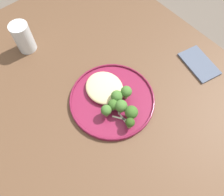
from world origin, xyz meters
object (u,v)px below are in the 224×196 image
at_px(seared_scallop_front_small, 101,90).
at_px(broccoli_floret_left_leaning, 126,92).
at_px(broccoli_floret_front_edge, 129,123).
at_px(broccoli_floret_split_head, 131,112).
at_px(seared_scallop_half_hidden, 107,85).
at_px(seared_scallop_large_seared, 104,99).
at_px(dinner_plate, 112,100).
at_px(seared_scallop_left_edge, 101,82).
at_px(broccoli_floret_center_pile, 121,106).
at_px(broccoli_floret_tall_stalk, 113,105).
at_px(broccoli_floret_beside_noodles, 106,110).
at_px(water_glass, 24,39).
at_px(broccoli_floret_right_tilted, 117,96).
at_px(folded_napkin, 199,64).
at_px(seared_scallop_tiny_bay, 106,93).

distance_m(seared_scallop_front_small, broccoli_floret_left_leaning, 0.09).
xyz_separation_m(broccoli_floret_left_leaning, broccoli_floret_front_edge, (-0.09, 0.06, -0.01)).
bearing_deg(broccoli_floret_split_head, seared_scallop_half_hidden, -6.78).
xyz_separation_m(seared_scallop_large_seared, broccoli_floret_front_edge, (-0.12, 0.00, 0.02)).
relative_size(dinner_plate, broccoli_floret_left_leaning, 4.87).
relative_size(seared_scallop_left_edge, broccoli_floret_left_leaning, 0.41).
xyz_separation_m(seared_scallop_large_seared, broccoli_floret_center_pile, (-0.07, -0.02, 0.03)).
height_order(dinner_plate, broccoli_floret_tall_stalk, broccoli_floret_tall_stalk).
distance_m(seared_scallop_front_small, broccoli_floret_beside_noodles, 0.09).
xyz_separation_m(seared_scallop_left_edge, broccoli_floret_tall_stalk, (-0.10, 0.03, 0.02)).
xyz_separation_m(seared_scallop_left_edge, seared_scallop_half_hidden, (-0.02, -0.01, -0.00)).
relative_size(seared_scallop_left_edge, broccoli_floret_split_head, 0.40).
bearing_deg(seared_scallop_large_seared, seared_scallop_left_edge, -27.73).
height_order(seared_scallop_front_small, broccoli_floret_tall_stalk, broccoli_floret_tall_stalk).
xyz_separation_m(seared_scallop_left_edge, broccoli_floret_front_edge, (-0.18, 0.03, 0.02)).
height_order(seared_scallop_left_edge, water_glass, water_glass).
xyz_separation_m(broccoli_floret_right_tilted, broccoli_floret_tall_stalk, (-0.01, 0.03, -0.00)).
relative_size(seared_scallop_half_hidden, water_glass, 0.24).
bearing_deg(water_glass, broccoli_floret_center_pile, -167.89).
distance_m(broccoli_floret_center_pile, broccoli_floret_tall_stalk, 0.03).
height_order(seared_scallop_half_hidden, folded_napkin, seared_scallop_half_hidden).
relative_size(seared_scallop_tiny_bay, folded_napkin, 0.21).
distance_m(dinner_plate, folded_napkin, 0.36).
bearing_deg(seared_scallop_left_edge, seared_scallop_front_small, 143.40).
relative_size(seared_scallop_large_seared, seared_scallop_front_small, 1.24).
relative_size(seared_scallop_half_hidden, broccoli_floret_beside_noodles, 0.51).
relative_size(seared_scallop_front_small, folded_napkin, 0.16).
xyz_separation_m(dinner_plate, seared_scallop_half_hidden, (0.05, -0.02, 0.01)).
xyz_separation_m(broccoli_floret_split_head, broccoli_floret_tall_stalk, (0.06, 0.02, -0.01)).
bearing_deg(broccoli_floret_left_leaning, water_glass, 18.88).
distance_m(seared_scallop_front_small, broccoli_floret_front_edge, 0.16).
relative_size(seared_scallop_large_seared, broccoli_floret_left_leaning, 0.51).
bearing_deg(seared_scallop_large_seared, folded_napkin, -106.11).
relative_size(seared_scallop_half_hidden, broccoli_floret_tall_stalk, 0.55).
relative_size(water_glass, folded_napkin, 0.78).
xyz_separation_m(seared_scallop_large_seared, broccoli_floret_tall_stalk, (-0.04, -0.00, 0.02)).
bearing_deg(water_glass, seared_scallop_large_seared, -168.16).
bearing_deg(seared_scallop_large_seared, seared_scallop_tiny_bay, -57.36).
xyz_separation_m(seared_scallop_large_seared, broccoli_floret_split_head, (-0.10, -0.03, 0.03)).
bearing_deg(broccoli_floret_right_tilted, broccoli_floret_left_leaning, -105.00).
xyz_separation_m(seared_scallop_tiny_bay, seared_scallop_left_edge, (0.05, -0.01, 0.00)).
height_order(seared_scallop_large_seared, broccoli_floret_left_leaning, broccoli_floret_left_leaning).
bearing_deg(folded_napkin, seared_scallop_large_seared, 73.89).
distance_m(seared_scallop_front_small, water_glass, 0.36).
bearing_deg(seared_scallop_half_hidden, broccoli_floret_left_leaning, -164.34).
bearing_deg(water_glass, dinner_plate, -165.50).
distance_m(seared_scallop_tiny_bay, seared_scallop_front_small, 0.02).
xyz_separation_m(broccoli_floret_front_edge, broccoli_floret_tall_stalk, (0.08, -0.00, 0.00)).
relative_size(seared_scallop_half_hidden, broccoli_floret_left_leaning, 0.46).
xyz_separation_m(seared_scallop_half_hidden, broccoli_floret_center_pile, (-0.10, 0.03, 0.03)).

